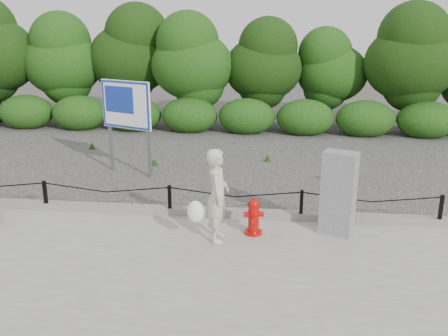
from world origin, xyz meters
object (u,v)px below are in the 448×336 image
Objects in this scene: advertising_sign at (126,109)px; pedestrian at (216,196)px; utility_cabinet at (338,193)px; fire_hydrant at (254,217)px.

pedestrian is at bearing -31.50° from advertising_sign.
utility_cabinet is 5.78m from advertising_sign.
advertising_sign is at bearing 168.71° from utility_cabinet.
pedestrian is 4.64m from advertising_sign.
utility_cabinet is at bearing -0.88° from fire_hydrant.
utility_cabinet is at bearing -78.86° from pedestrian.
fire_hydrant is 0.29× the size of advertising_sign.
fire_hydrant is at bearing -149.16° from utility_cabinet.
fire_hydrant is 4.90m from advertising_sign.
utility_cabinet is at bearing -11.38° from advertising_sign.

